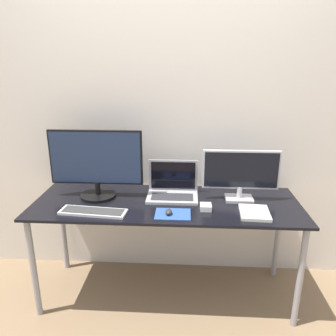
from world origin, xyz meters
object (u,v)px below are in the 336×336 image
keyboard (93,212)px  mouse (169,212)px  monitor_left (96,163)px  power_brick (206,207)px  book (255,213)px  monitor_right (241,173)px  laptop (173,188)px

keyboard → mouse: 0.48m
keyboard → monitor_left: bearing=97.8°
keyboard → power_brick: power_brick is taller
mouse → book: mouse is taller
monitor_right → power_brick: (-0.24, -0.17, -0.18)m
mouse → keyboard: bearing=-179.9°
mouse → monitor_left: bearing=152.9°
laptop → monitor_left: bearing=-175.0°
mouse → power_brick: bearing=21.5°
monitor_left → laptop: size_ratio=1.82×
keyboard → power_brick: bearing=7.5°
laptop → book: 0.60m
mouse → book: size_ratio=0.29×
laptop → book: bearing=-26.8°
monitor_left → mouse: bearing=-27.1°
mouse → power_brick: 0.25m
book → power_brick: 0.31m
monitor_right → keyboard: (-0.96, -0.27, -0.19)m
monitor_right → keyboard: bearing=-164.5°
laptop → power_brick: laptop is taller
monitor_right → book: size_ratio=2.28×
keyboard → power_brick: (0.72, 0.09, 0.01)m
monitor_left → monitor_right: monitor_left is taller
laptop → keyboard: bearing=-147.6°
keyboard → book: size_ratio=1.93×
monitor_left → book: size_ratio=2.85×
laptop → keyboard: (-0.49, -0.31, -0.05)m
monitor_right → power_brick: monitor_right is taller
monitor_left → laptop: 0.56m
keyboard → book: 1.02m
mouse → laptop: bearing=87.9°
monitor_left → monitor_right: size_ratio=1.25×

